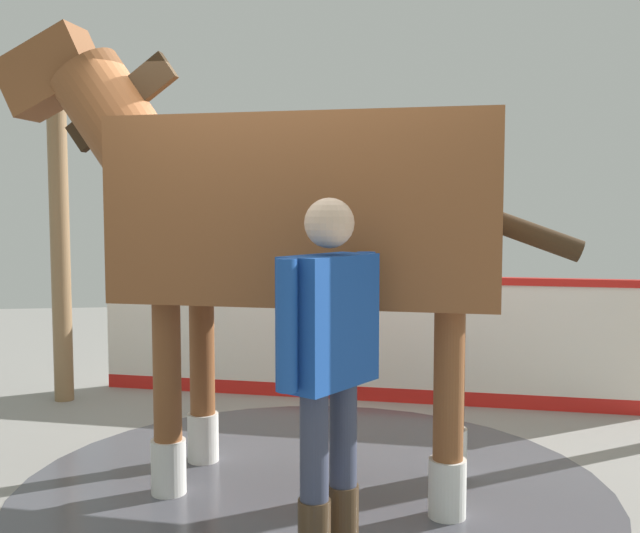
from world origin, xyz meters
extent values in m
cube|color=gray|center=(0.00, 0.00, -0.01)|extent=(16.00, 16.00, 0.02)
cylinder|color=#4C4C54|center=(0.16, 0.00, 0.00)|extent=(3.48, 3.48, 0.00)
cube|color=white|center=(-1.72, 0.64, 0.51)|extent=(1.57, 4.46, 1.02)
cube|color=red|center=(-1.72, 0.64, 1.05)|extent=(1.59, 4.47, 0.06)
cube|color=red|center=(-1.72, 0.64, 0.06)|extent=(1.58, 4.46, 0.12)
cylinder|color=olive|center=(-2.04, -1.90, 1.43)|extent=(0.16, 0.16, 2.85)
cube|color=brown|center=(0.16, 0.00, 1.63)|extent=(1.62, 2.29, 1.00)
cylinder|color=brown|center=(0.16, -0.84, 0.56)|extent=(0.16, 0.16, 1.13)
cylinder|color=silver|center=(0.16, -0.84, 0.16)|extent=(0.20, 0.20, 0.32)
cylinder|color=brown|center=(-0.36, -0.66, 0.56)|extent=(0.16, 0.16, 1.13)
cylinder|color=silver|center=(-0.36, -0.66, 0.16)|extent=(0.20, 0.20, 0.32)
cylinder|color=brown|center=(0.67, 0.66, 0.56)|extent=(0.16, 0.16, 1.13)
cylinder|color=silver|center=(0.67, 0.66, 0.16)|extent=(0.20, 0.20, 0.32)
cylinder|color=brown|center=(0.15, 0.84, 0.56)|extent=(0.16, 0.16, 1.13)
cylinder|color=silver|center=(0.15, 0.84, 0.16)|extent=(0.20, 0.20, 0.32)
cylinder|color=brown|center=(-0.22, -1.11, 2.12)|extent=(0.70, 0.95, 0.94)
cube|color=#382819|center=(-0.22, -1.11, 2.27)|extent=(0.29, 0.70, 0.58)
cube|color=brown|center=(-0.37, -1.55, 2.46)|extent=(0.47, 0.71, 0.56)
cylinder|color=#382819|center=(0.52, 1.08, 1.53)|extent=(0.34, 0.70, 0.35)
cylinder|color=#47331E|center=(1.01, 0.04, 0.17)|extent=(0.15, 0.15, 0.33)
cylinder|color=#383D51|center=(1.01, 0.04, 0.59)|extent=(0.13, 0.13, 0.50)
cylinder|color=#383D51|center=(1.16, -0.11, 0.59)|extent=(0.13, 0.13, 0.50)
cube|color=#19479E|center=(1.09, -0.03, 1.13)|extent=(0.50, 0.50, 0.59)
cylinder|color=#19479E|center=(0.88, 0.17, 1.15)|extent=(0.09, 0.09, 0.56)
cylinder|color=#19479E|center=(1.29, -0.24, 1.15)|extent=(0.09, 0.09, 0.56)
sphere|color=beige|center=(1.09, -0.03, 1.57)|extent=(0.23, 0.23, 0.23)
camera|label=1|loc=(4.30, -0.48, 1.64)|focal=40.80mm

